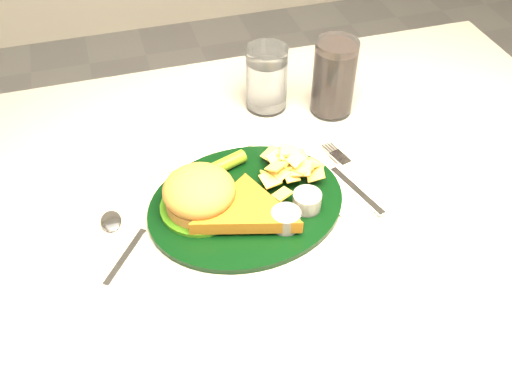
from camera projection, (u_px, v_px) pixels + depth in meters
table at (258, 337)px, 1.11m from camera, size 1.20×0.80×0.75m
dinner_plate at (246, 190)px, 0.81m from camera, size 0.33×0.29×0.07m
water_glass at (267, 78)px, 0.98m from camera, size 0.07×0.07×0.11m
cola_glass at (334, 78)px, 0.96m from camera, size 0.08×0.08×0.13m
fork_napkin at (354, 186)px, 0.86m from camera, size 0.15×0.18×0.01m
spoon at (125, 255)px, 0.76m from camera, size 0.11×0.13×0.01m
wrapped_straw at (206, 158)px, 0.91m from camera, size 0.20×0.10×0.01m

